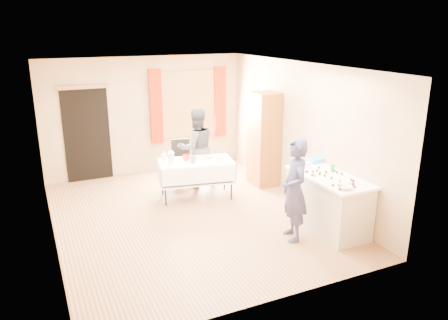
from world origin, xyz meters
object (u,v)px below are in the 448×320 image
cabinet (264,139)px  chair (182,171)px  girl (295,190)px  woman (196,148)px  party_table (196,176)px  counter (328,202)px

cabinet → chair: (-1.55, 0.73, -0.69)m
girl → woman: size_ratio=0.99×
cabinet → party_table: bearing=-175.1°
chair → girl: size_ratio=0.58×
chair → girl: (0.73, -3.11, 0.53)m
cabinet → woman: cabinet is taller
counter → girl: bearing=-173.1°
party_table → chair: (0.02, 0.86, -0.17)m
woman → girl: bearing=100.1°
counter → chair: (-1.45, 3.02, -0.17)m
cabinet → chair: cabinet is taller
party_table → woman: 0.76m
chair → girl: bearing=-68.1°
chair → cabinet: bearing=-16.4°
party_table → chair: 0.88m
cabinet → girl: (-0.82, -2.38, -0.16)m
cabinet → girl: cabinet is taller
counter → girl: size_ratio=0.95×
cabinet → party_table: 1.66m
chair → woman: size_ratio=0.57×
party_table → counter: bearing=-44.8°
girl → cabinet: bearing=174.4°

